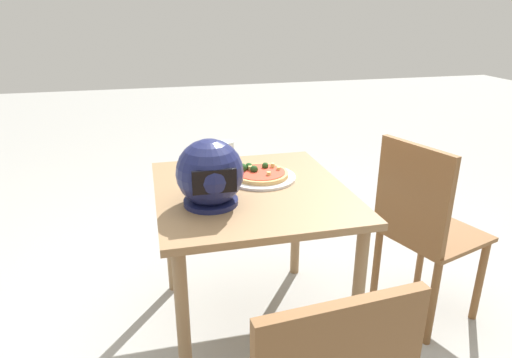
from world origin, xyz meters
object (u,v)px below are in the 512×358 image
at_px(motorcycle_helmet, 210,174).
at_px(pizza, 259,173).
at_px(dining_table, 251,209).
at_px(chair_side, 422,225).
at_px(drinking_glass, 227,152).

bearing_deg(motorcycle_helmet, pizza, -137.97).
height_order(dining_table, motorcycle_helmet, motorcycle_helmet).
relative_size(motorcycle_helmet, chair_side, 0.29).
xyz_separation_m(motorcycle_helmet, chair_side, (-0.96, 0.02, -0.33)).
xyz_separation_m(dining_table, pizza, (-0.07, -0.11, 0.12)).
distance_m(motorcycle_helmet, chair_side, 1.01).
xyz_separation_m(dining_table, motorcycle_helmet, (0.19, 0.12, 0.23)).
bearing_deg(motorcycle_helmet, drinking_glass, -107.70).
bearing_deg(drinking_glass, pizza, 112.29).
bearing_deg(pizza, chair_side, 160.60).
height_order(dining_table, chair_side, chair_side).
bearing_deg(dining_table, drinking_glass, -84.19).
bearing_deg(drinking_glass, motorcycle_helmet, 72.30).
bearing_deg(drinking_glass, dining_table, 95.81).
distance_m(pizza, drinking_glass, 0.27).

